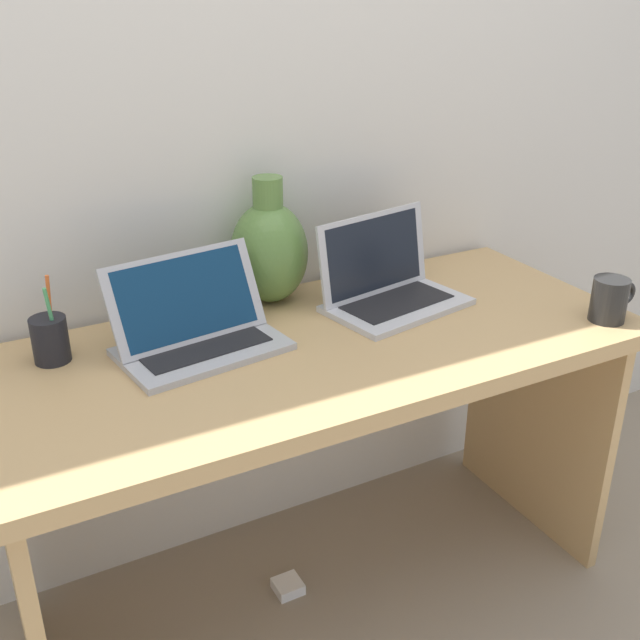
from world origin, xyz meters
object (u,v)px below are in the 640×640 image
at_px(laptop_left, 195,325).
at_px(coffee_mug, 610,299).
at_px(laptop_right, 386,281).
at_px(green_vase, 269,250).
at_px(pen_cup, 50,339).
at_px(power_brick, 288,586).

distance_m(laptop_left, coffee_mug, 0.95).
height_order(laptop_right, green_vase, green_vase).
xyz_separation_m(laptop_left, green_vase, (0.25, 0.16, 0.08)).
distance_m(laptop_right, pen_cup, 0.78).
bearing_deg(laptop_right, power_brick, -167.48).
xyz_separation_m(laptop_right, pen_cup, (-0.78, 0.07, -0.01)).
bearing_deg(coffee_mug, power_brick, 160.13).
height_order(laptop_left, pen_cup, laptop_left).
relative_size(laptop_left, laptop_right, 1.01).
bearing_deg(coffee_mug, green_vase, 143.30).
bearing_deg(green_vase, pen_cup, -171.61).
xyz_separation_m(laptop_right, green_vase, (-0.24, 0.15, 0.07)).
bearing_deg(pen_cup, coffee_mug, -18.72).
xyz_separation_m(coffee_mug, pen_cup, (-1.19, 0.40, -0.00)).
bearing_deg(laptop_right, laptop_left, -178.67).
bearing_deg(laptop_left, coffee_mug, -19.54).
bearing_deg(pen_cup, power_brick, -16.90).
relative_size(laptop_left, coffee_mug, 3.00).
xyz_separation_m(coffee_mug, power_brick, (-0.72, 0.26, -0.77)).
relative_size(pen_cup, power_brick, 2.68).
height_order(pen_cup, power_brick, pen_cup).
bearing_deg(power_brick, green_vase, 71.44).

